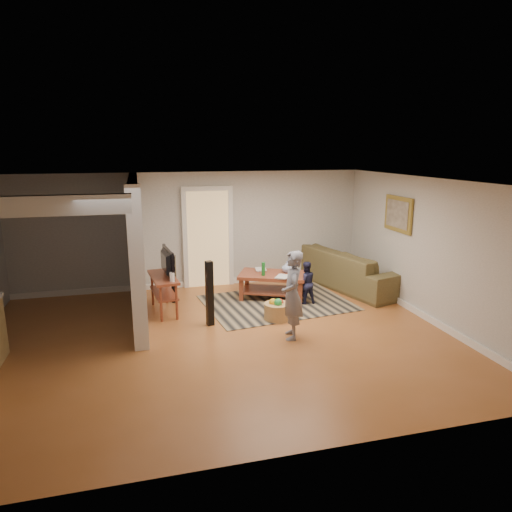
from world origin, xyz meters
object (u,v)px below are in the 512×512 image
Objects in this scene: speaker_right at (174,279)px; toddler at (305,304)px; tv_console at (164,279)px; child at (291,337)px; coffee_table at (274,279)px; toy_basket at (277,310)px; speaker_left at (210,294)px; sofa at (349,286)px.

toddler is (2.48, -0.74, -0.47)m from speaker_right.
child is (1.90, -1.71, -0.63)m from tv_console.
coffee_table is 3.31× the size of toy_basket.
coffee_table is 0.81m from toddler.
speaker_left reaches higher than child.
coffee_table is at bearing -47.17° from toddler.
sofa is at bearing 11.71° from coffee_table.
tv_console is 2.64m from child.
child is at bearing 59.32° from toddler.
child is at bearing -90.28° from toy_basket.
child is 1.68× the size of toddler.
speaker_left reaches higher than tv_console.
speaker_left reaches higher than sofa.
coffee_table is at bearing -176.11° from child.
toddler is at bearing 164.23° from child.
speaker_right is 2.06× the size of toy_basket.
toddler reaches higher than sofa.
coffee_table is 1.34× the size of speaker_left.
coffee_table is 1.06× the size of child.
coffee_table is at bearing 76.27° from toy_basket.
sofa is 1.83× the size of coffee_table.
speaker_left is at bearing 98.70° from sofa.
sofa is 2.44× the size of tv_console.
tv_console reaches higher than speaker_right.
sofa is 3.27× the size of toddler.
tv_console is at bearing 117.78° from speaker_left.
speaker_right is 2.23m from toy_basket.
tv_console is at bearing -98.72° from speaker_right.
speaker_right reaches higher than toddler.
toy_basket is at bearing -14.30° from speaker_left.
speaker_right reaches higher than child.
coffee_table is 1.61× the size of speaker_right.
toy_basket is at bearing -103.73° from coffee_table.
coffee_table is 2.04m from child.
toddler is at bearing 40.60° from toy_basket.
coffee_table is 1.86m from speaker_left.
child is (1.69, -2.23, -0.47)m from speaker_right.
child reaches higher than sofa.
toy_basket is 1.05m from toddler.
speaker_left is 2.15m from toddler.
speaker_right is (-3.84, -0.14, 0.47)m from sofa.
toy_basket is 0.54× the size of toddler.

